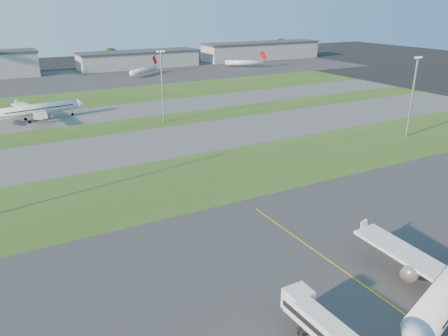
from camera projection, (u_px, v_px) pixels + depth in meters
ground at (336, 293)px, 65.82m from camera, size 700.00×700.00×0.00m
apron_near at (336, 293)px, 65.81m from camera, size 300.00×70.00×0.01m
grass_strip_a at (191, 179)px, 108.42m from camera, size 300.00×34.00×0.01m
taxiway_a at (146, 144)px, 135.46m from camera, size 300.00×32.00×0.01m
grass_strip_b at (123, 126)px, 155.94m from camera, size 300.00×18.00×0.01m
taxiway_b at (107, 113)px, 173.97m from camera, size 300.00×26.00×0.01m
grass_strip_c at (88, 99)px, 201.01m from camera, size 300.00×40.00×0.01m
apron_far at (64, 80)px, 250.17m from camera, size 400.00×80.00×0.01m
yellow_line at (360, 283)px, 68.08m from camera, size 0.25×60.00×0.02m
airliner_taxiing at (35, 110)px, 161.53m from camera, size 37.82×31.85×11.86m
mini_jet_near at (144, 70)px, 264.60m from camera, size 23.57×19.03×9.48m
mini_jet_far at (245, 62)px, 299.63m from camera, size 25.61×15.85×9.48m
light_mast_centre at (162, 82)px, 155.88m from camera, size 3.20×0.70×25.80m
light_mast_east at (413, 92)px, 138.50m from camera, size 3.20×0.70×25.80m
hangar_east at (139, 59)px, 297.65m from camera, size 81.60×23.00×11.20m
hangar_far_east at (261, 51)px, 342.54m from camera, size 96.90×23.00×13.20m
tree_mid_west at (18, 64)px, 272.66m from camera, size 9.90×9.90×10.80m
tree_mid_east at (111, 57)px, 301.92m from camera, size 11.55×11.55×12.60m
tree_east at (209, 52)px, 334.44m from camera, size 10.45×10.45×11.40m
tree_far_east at (281, 46)px, 368.93m from camera, size 12.65×12.65×13.80m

